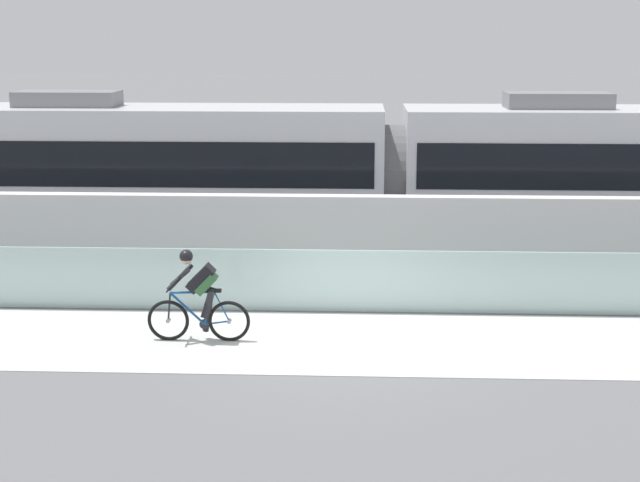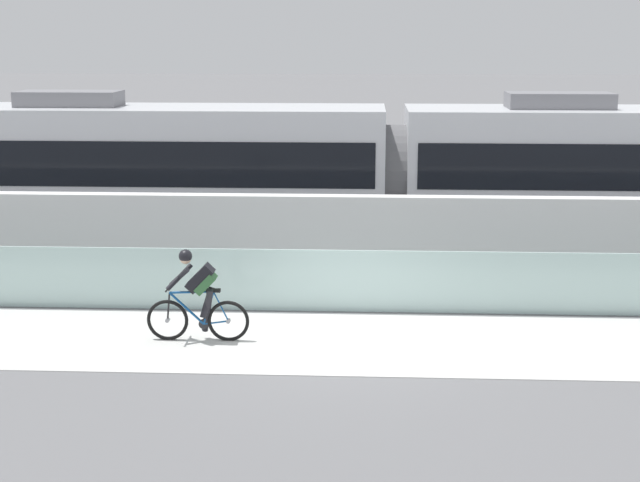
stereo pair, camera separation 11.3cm
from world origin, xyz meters
The scene contains 8 objects.
ground_plane centered at (0.00, 0.00, 0.00)m, with size 200.00×200.00×0.00m, color slate.
bike_path_deck centered at (0.00, 0.00, 0.01)m, with size 32.00×3.20×0.01m, color silver.
glass_parapet centered at (0.00, 1.85, 0.60)m, with size 32.00×0.05×1.19m, color silver.
concrete_barrier_wall centered at (0.00, 3.65, 0.96)m, with size 32.00×0.36×1.91m, color white.
tram_rail_near centered at (0.00, 6.13, 0.00)m, with size 32.00×0.08×0.01m, color #595654.
tram_rail_far centered at (0.00, 7.57, 0.00)m, with size 32.00×0.08×0.01m, color #595654.
tram centered at (1.04, 6.85, 1.89)m, with size 22.56×2.54×3.81m.
cyclist_on_bike centered at (-2.47, 0.00, 0.78)m, with size 1.77×0.58×1.61m.
Camera 1 is at (0.26, -15.18, 5.22)m, focal length 52.47 mm.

